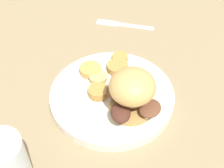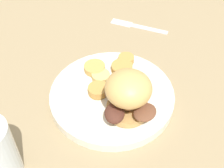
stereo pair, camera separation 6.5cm
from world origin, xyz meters
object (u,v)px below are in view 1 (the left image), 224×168
drinking_glass (7,167)px  fork (124,25)px  dinner_plate (112,95)px  sandwich (131,93)px

drinking_glass → fork: bearing=-124.6°
dinner_plate → sandwich: size_ratio=2.32×
fork → dinner_plate: bearing=71.5°
dinner_plate → fork: size_ratio=1.71×
sandwich → drinking_glass: size_ratio=0.92×
dinner_plate → sandwich: bearing=114.8°
fork → drinking_glass: drinking_glass is taller
sandwich → drinking_glass: 0.25m
sandwich → drinking_glass: drinking_glass is taller
sandwich → dinner_plate: bearing=-65.2°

